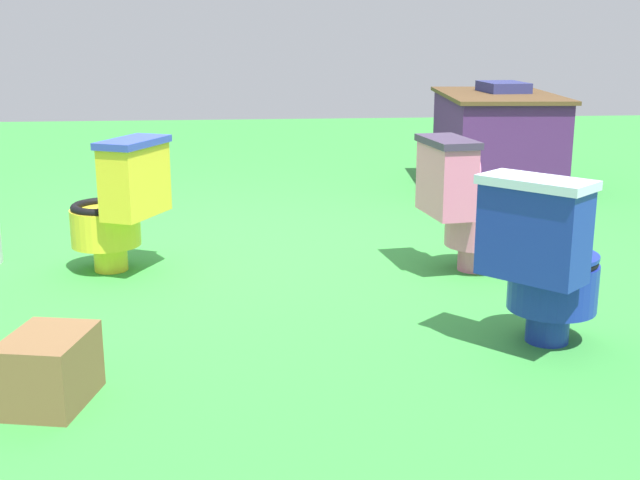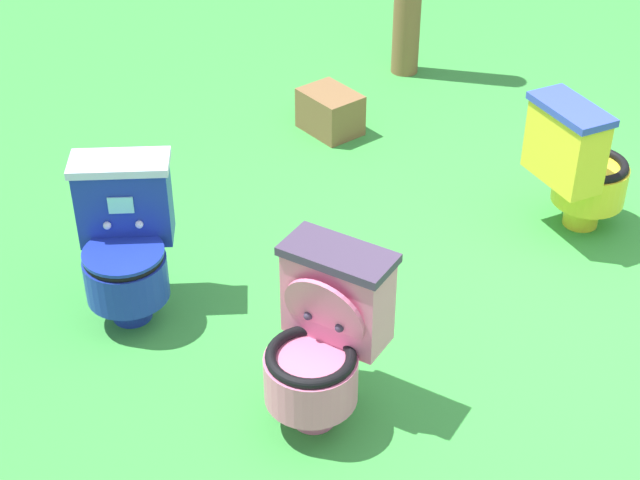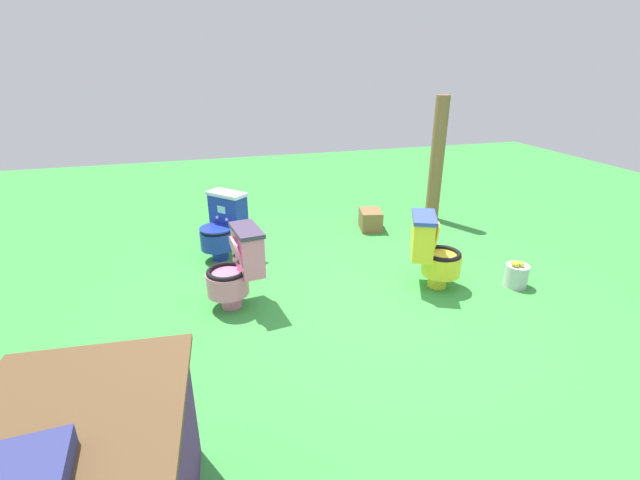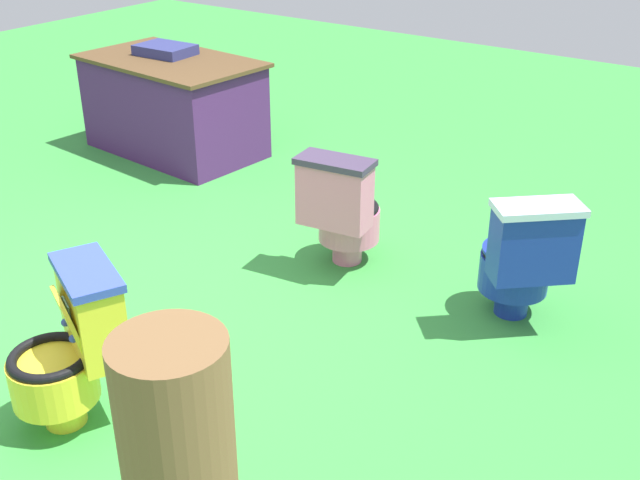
% 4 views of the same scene
% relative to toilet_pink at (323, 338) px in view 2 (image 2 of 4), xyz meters
% --- Properties ---
extents(ground, '(14.00, 14.00, 0.00)m').
position_rel_toilet_pink_xyz_m(ground, '(-0.51, -1.12, -0.37)').
color(ground, green).
extents(toilet_pink, '(0.47, 0.54, 0.73)m').
position_rel_toilet_pink_xyz_m(toilet_pink, '(0.00, 0.00, 0.00)').
color(toilet_pink, pink).
rests_on(toilet_pink, ground).
extents(toilet_blue, '(0.63, 0.63, 0.73)m').
position_rel_toilet_pink_xyz_m(toilet_blue, '(1.10, 0.04, -0.00)').
color(toilet_blue, '#192D9E').
rests_on(toilet_blue, ground).
extents(toilet_yellow, '(0.57, 0.62, 0.73)m').
position_rel_toilet_pink_xyz_m(toilet_yellow, '(-0.16, -1.83, 0.00)').
color(toilet_yellow, yellow).
rests_on(toilet_yellow, ground).
extents(small_crate, '(0.40, 0.33, 0.25)m').
position_rel_toilet_pink_xyz_m(small_crate, '(1.46, -1.87, -0.25)').
color(small_crate, brown).
rests_on(small_crate, ground).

